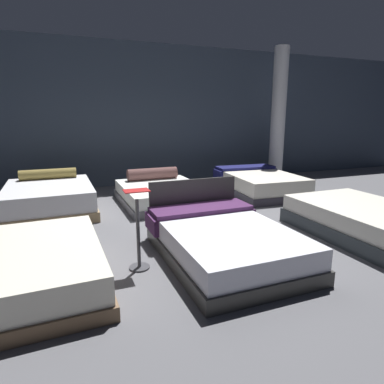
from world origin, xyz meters
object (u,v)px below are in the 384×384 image
bed_1 (223,240)px  bed_5 (259,183)px  price_sign (138,239)px  bed_3 (50,198)px  support_pillar (278,116)px  bed_4 (161,193)px  bed_2 (365,220)px  bed_0 (27,269)px

bed_1 → bed_5: size_ratio=0.98×
bed_5 → price_sign: price_sign is taller
bed_3 → support_pillar: 6.05m
bed_4 → price_sign: price_sign is taller
bed_2 → bed_5: 2.89m
bed_0 → bed_2: (4.54, -0.09, 0.01)m
support_pillar → price_sign: bearing=-139.3°
bed_0 → bed_1: 2.21m
bed_3 → bed_5: size_ratio=0.91×
bed_5 → support_pillar: bearing=47.3°
bed_4 → price_sign: 3.01m
bed_2 → bed_5: size_ratio=0.97×
price_sign → bed_1: bearing=-2.6°
bed_0 → bed_5: (4.54, 2.80, 0.03)m
bed_5 → price_sign: size_ratio=2.32×
bed_5 → price_sign: (-3.39, -2.78, 0.12)m
bed_2 → bed_1: bearing=178.2°
bed_3 → bed_4: 2.10m
bed_3 → bed_5: 4.44m
bed_3 → bed_5: (4.44, -0.07, -0.02)m
bed_2 → bed_0: bearing=178.6°
bed_1 → support_pillar: (3.64, 4.09, 1.53)m
bed_2 → bed_4: (-2.33, 2.92, -0.02)m
bed_3 → bed_4: bed_3 is taller
bed_4 → bed_5: bed_4 is taller
bed_2 → support_pillar: support_pillar is taller
bed_0 → bed_4: bearing=49.6°
bed_0 → support_pillar: size_ratio=0.57×
price_sign → bed_2: bearing=-1.8°
bed_5 → bed_4: bearing=-177.3°
price_sign → support_pillar: 6.35m
price_sign → bed_3: bearing=110.2°
bed_0 → bed_3: bearing=85.4°
bed_0 → bed_4: (2.21, 2.83, -0.01)m
bed_3 → bed_2: bearing=-35.6°
bed_3 → bed_1: bearing=-55.9°
bed_2 → bed_5: bed_5 is taller
bed_2 → support_pillar: 4.61m
bed_2 → support_pillar: size_ratio=0.60×
bed_0 → bed_2: bed_2 is taller
bed_5 → bed_3: bearing=-177.5°
bed_4 → price_sign: size_ratio=2.15×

